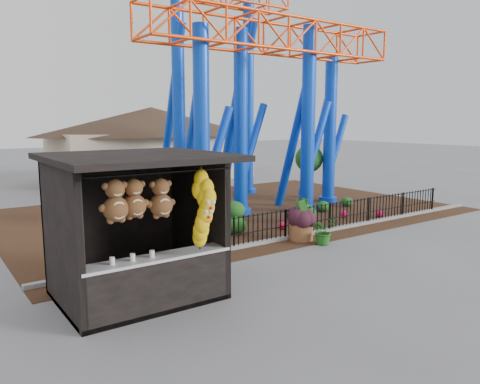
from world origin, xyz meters
TOP-DOWN VIEW (x-y plane):
  - ground at (0.00, 0.00)m, footprint 120.00×120.00m
  - mulch_bed at (4.00, 8.00)m, footprint 18.00×12.00m
  - curb at (4.00, 3.00)m, footprint 18.00×0.18m
  - prize_booth at (-2.99, 0.89)m, footprint 3.50×3.40m
  - picket_fence at (4.90, 3.00)m, footprint 12.20×0.06m
  - roller_coaster at (5.12, 8.23)m, footprint 11.00×6.37m
  - terracotta_planter at (3.19, 2.70)m, footprint 0.80×0.80m
  - planter_foliage at (3.19, 2.70)m, footprint 0.70×0.70m
  - potted_plant at (3.40, 1.92)m, footprint 0.86×0.77m
  - landscaping at (4.24, 5.26)m, footprint 8.33×3.51m
  - pavilion at (6.00, 20.00)m, footprint 15.00×15.00m

SIDE VIEW (x-z plane):
  - ground at x=0.00m, z-range 0.00..0.00m
  - mulch_bed at x=4.00m, z-range 0.00..0.02m
  - curb at x=4.00m, z-range 0.00..0.12m
  - terracotta_planter at x=3.19m, z-range 0.00..0.61m
  - landscaping at x=4.24m, z-range -0.03..0.70m
  - potted_plant at x=3.40m, z-range 0.00..0.86m
  - picket_fence at x=4.90m, z-range 0.00..1.00m
  - planter_foliage at x=3.19m, z-range 0.61..1.25m
  - prize_booth at x=-2.99m, z-range -0.02..3.10m
  - pavilion at x=6.00m, z-range 0.67..5.47m
  - roller_coaster at x=5.12m, z-range 1.03..11.85m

